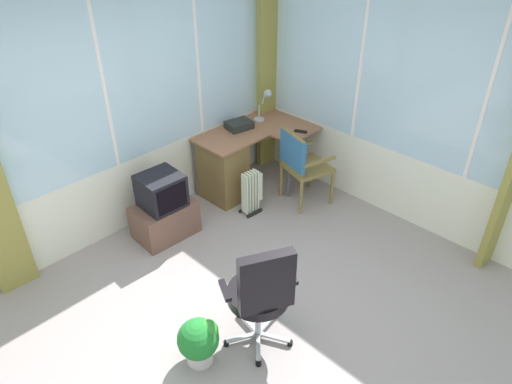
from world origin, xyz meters
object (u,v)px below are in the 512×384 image
(desk_lamp, at_px, (266,100))
(space_heater, at_px, (252,191))
(tv_remote, at_px, (301,131))
(wooden_armchair, at_px, (299,160))
(office_chair, at_px, (262,291))
(paper_tray, at_px, (239,125))
(tv_on_stand, at_px, (164,209))
(potted_plant, at_px, (199,340))
(desk, at_px, (227,165))

(desk_lamp, relative_size, space_heater, 0.72)
(desk_lamp, relative_size, tv_remote, 2.58)
(tv_remote, xyz_separation_m, wooden_armchair, (-0.28, -0.22, -0.19))
(office_chair, height_order, space_heater, office_chair)
(paper_tray, relative_size, tv_on_stand, 0.40)
(desk_lamp, xyz_separation_m, space_heater, (-0.77, -0.51, -0.74))
(space_heater, bearing_deg, potted_plant, -146.51)
(tv_remote, bearing_deg, office_chair, -170.15)
(wooden_armchair, relative_size, tv_on_stand, 1.25)
(desk, distance_m, wooden_armchair, 0.88)
(desk, bearing_deg, wooden_armchair, -56.78)
(paper_tray, height_order, office_chair, office_chair)
(desk_lamp, height_order, space_heater, desk_lamp)
(tv_remote, height_order, tv_on_stand, tv_remote)
(potted_plant, bearing_deg, desk, 42.24)
(desk, xyz_separation_m, wooden_armchair, (0.47, -0.72, 0.17))
(tv_remote, bearing_deg, potted_plant, -179.36)
(space_heater, bearing_deg, desk, 85.37)
(desk_lamp, xyz_separation_m, wooden_armchair, (-0.26, -0.77, -0.43))
(paper_tray, distance_m, office_chair, 2.60)
(paper_tray, bearing_deg, wooden_armchair, -79.21)
(tv_on_stand, bearing_deg, wooden_armchair, -22.80)
(desk_lamp, bearing_deg, desk, -176.52)
(paper_tray, xyz_separation_m, space_heater, (-0.35, -0.57, -0.54))
(potted_plant, bearing_deg, desk_lamp, 33.54)
(desk, xyz_separation_m, potted_plant, (-1.80, -1.63, -0.18))
(office_chair, xyz_separation_m, tv_on_stand, (0.34, 1.78, -0.28))
(paper_tray, height_order, potted_plant, paper_tray)
(office_chair, bearing_deg, space_heater, 46.98)
(tv_remote, distance_m, paper_tray, 0.75)
(tv_remote, xyz_separation_m, tv_on_stand, (-1.77, 0.40, -0.45))
(desk, xyz_separation_m, tv_on_stand, (-1.01, -0.10, -0.09))
(potted_plant, bearing_deg, office_chair, -28.40)
(tv_remote, distance_m, office_chair, 2.52)
(potted_plant, bearing_deg, tv_on_stand, 62.75)
(desk, height_order, space_heater, desk)
(tv_on_stand, relative_size, potted_plant, 1.79)
(desk, distance_m, desk_lamp, 0.95)
(tv_remote, height_order, wooden_armchair, wooden_armchair)
(desk_lamp, bearing_deg, wooden_armchair, -108.72)
(space_heater, relative_size, potted_plant, 1.29)
(desk_lamp, height_order, office_chair, desk_lamp)
(tv_remote, relative_size, potted_plant, 0.36)
(office_chair, xyz_separation_m, space_heater, (1.31, 1.41, -0.34))
(desk_lamp, distance_m, office_chair, 2.86)
(desk_lamp, relative_size, office_chair, 0.37)
(wooden_armchair, xyz_separation_m, space_heater, (-0.51, 0.25, -0.32))
(office_chair, bearing_deg, wooden_armchair, 32.32)
(wooden_armchair, bearing_deg, paper_tray, 100.79)
(wooden_armchair, bearing_deg, desk_lamp, 71.28)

